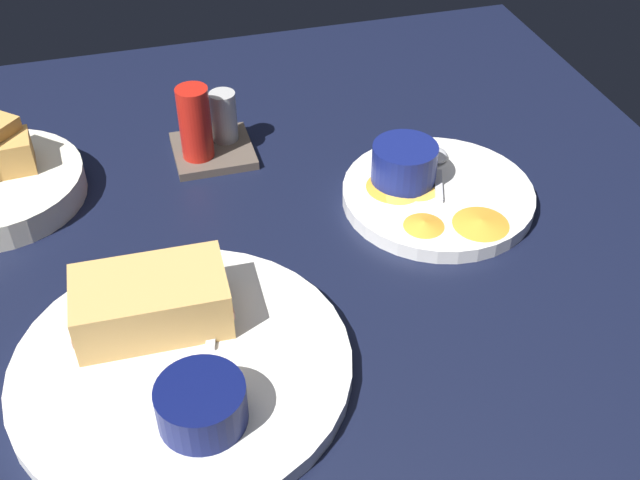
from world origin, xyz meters
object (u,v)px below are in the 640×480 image
(ramekin_dark_sauce, at_px, (201,403))
(condiment_caddy, at_px, (208,131))
(spoon_by_dark_ramekin, at_px, (209,361))
(plate_sandwich_main, at_px, (182,367))
(spoon_by_gravy_ramekin, at_px, (438,162))
(ramekin_light_gravy, at_px, (404,163))
(sandwich_half_near, at_px, (151,301))
(plate_chips_companion, at_px, (438,195))

(ramekin_dark_sauce, relative_size, condiment_caddy, 0.73)
(ramekin_dark_sauce, height_order, spoon_by_dark_ramekin, ramekin_dark_sauce)
(plate_sandwich_main, bearing_deg, ramekin_dark_sauce, -82.39)
(spoon_by_gravy_ramekin, bearing_deg, plate_sandwich_main, -146.56)
(plate_sandwich_main, bearing_deg, spoon_by_dark_ramekin, -23.89)
(plate_sandwich_main, bearing_deg, ramekin_light_gravy, 35.53)
(plate_sandwich_main, distance_m, spoon_by_gravy_ramekin, 0.38)
(ramekin_dark_sauce, distance_m, spoon_by_dark_ramekin, 0.06)
(plate_sandwich_main, height_order, sandwich_half_near, sandwich_half_near)
(spoon_by_dark_ramekin, height_order, ramekin_light_gravy, ramekin_light_gravy)
(sandwich_half_near, bearing_deg, plate_chips_companion, 19.88)
(spoon_by_dark_ramekin, xyz_separation_m, spoon_by_gravy_ramekin, (0.29, 0.22, 0.00))
(sandwich_half_near, bearing_deg, ramekin_dark_sauce, -78.27)
(plate_chips_companion, height_order, spoon_by_gravy_ramekin, spoon_by_gravy_ramekin)
(sandwich_half_near, xyz_separation_m, ramekin_dark_sauce, (0.02, -0.12, -0.00))
(plate_sandwich_main, height_order, ramekin_dark_sauce, ramekin_dark_sauce)
(spoon_by_dark_ramekin, bearing_deg, condiment_caddy, 80.42)
(ramekin_dark_sauce, xyz_separation_m, ramekin_light_gravy, (0.26, 0.25, 0.00))
(sandwich_half_near, bearing_deg, spoon_by_gravy_ramekin, 25.26)
(plate_sandwich_main, relative_size, spoon_by_dark_ramekin, 2.87)
(sandwich_half_near, distance_m, condiment_caddy, 0.28)
(sandwich_half_near, distance_m, spoon_by_dark_ramekin, 0.07)
(plate_chips_companion, relative_size, spoon_by_gravy_ramekin, 2.10)
(spoon_by_dark_ramekin, xyz_separation_m, condiment_caddy, (0.06, 0.33, 0.01))
(spoon_by_gravy_ramekin, bearing_deg, ramekin_dark_sauce, -138.43)
(sandwich_half_near, bearing_deg, ramekin_light_gravy, 26.17)
(sandwich_half_near, xyz_separation_m, ramekin_light_gravy, (0.28, 0.14, -0.00))
(spoon_by_gravy_ramekin, xyz_separation_m, condiment_caddy, (-0.24, 0.11, 0.01))
(plate_sandwich_main, distance_m, condiment_caddy, 0.33)
(plate_sandwich_main, height_order, condiment_caddy, condiment_caddy)
(spoon_by_gravy_ramekin, bearing_deg, plate_chips_companion, -110.95)
(condiment_caddy, bearing_deg, spoon_by_gravy_ramekin, -25.07)
(condiment_caddy, bearing_deg, ramekin_dark_sauce, -100.18)
(sandwich_half_near, relative_size, ramekin_light_gravy, 1.93)
(ramekin_dark_sauce, xyz_separation_m, spoon_by_gravy_ramekin, (0.30, 0.27, -0.02))
(plate_chips_companion, bearing_deg, condiment_caddy, 145.29)
(condiment_caddy, bearing_deg, plate_chips_companion, -34.71)
(ramekin_light_gravy, bearing_deg, spoon_by_dark_ramekin, -140.76)
(plate_sandwich_main, distance_m, plate_chips_companion, 0.34)
(condiment_caddy, bearing_deg, sandwich_half_near, -109.17)
(plate_sandwich_main, xyz_separation_m, spoon_by_dark_ramekin, (0.02, -0.01, 0.01))
(plate_chips_companion, height_order, ramekin_light_gravy, ramekin_light_gravy)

